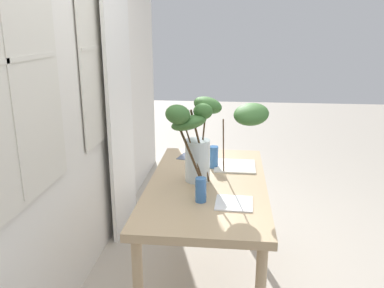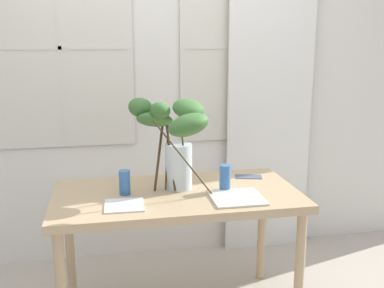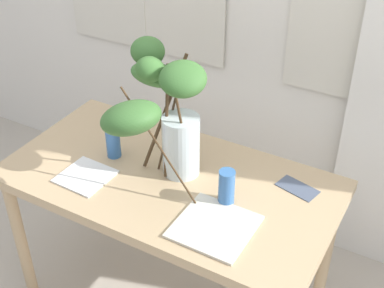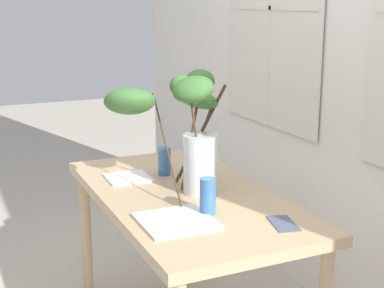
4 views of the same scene
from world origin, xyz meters
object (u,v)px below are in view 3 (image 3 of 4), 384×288
at_px(drinking_glass_blue_left, 113,143).
at_px(plate_square_left, 85,176).
at_px(drinking_glass_blue_right, 227,187).
at_px(vase_with_branches, 163,109).
at_px(dining_table, 169,193).
at_px(plate_square_right, 214,226).

xyz_separation_m(drinking_glass_blue_left, plate_square_left, (-0.01, -0.18, -0.06)).
distance_m(drinking_glass_blue_right, plate_square_left, 0.60).
relative_size(drinking_glass_blue_left, plate_square_left, 0.68).
relative_size(vase_with_branches, drinking_glass_blue_left, 4.50).
bearing_deg(plate_square_left, drinking_glass_blue_right, 13.80).
bearing_deg(drinking_glass_blue_left, vase_with_branches, -2.97).
xyz_separation_m(dining_table, drinking_glass_blue_left, (-0.29, 0.02, 0.15)).
relative_size(vase_with_branches, plate_square_right, 2.22).
relative_size(vase_with_branches, drinking_glass_blue_right, 4.15).
relative_size(dining_table, drinking_glass_blue_left, 10.05).
xyz_separation_m(drinking_glass_blue_left, drinking_glass_blue_right, (0.56, -0.04, 0.01)).
bearing_deg(drinking_glass_blue_left, plate_square_left, -94.31).
bearing_deg(vase_with_branches, dining_table, -11.17).
bearing_deg(vase_with_branches, plate_square_right, -28.77).
distance_m(drinking_glass_blue_left, plate_square_right, 0.62).
distance_m(drinking_glass_blue_left, drinking_glass_blue_right, 0.57).
xyz_separation_m(drinking_glass_blue_right, plate_square_right, (0.03, -0.15, -0.07)).
bearing_deg(dining_table, drinking_glass_blue_right, -4.89).
bearing_deg(plate_square_right, vase_with_branches, 151.23).
bearing_deg(vase_with_branches, drinking_glass_blue_left, 177.03).
relative_size(dining_table, plate_square_right, 4.96).
distance_m(dining_table, drinking_glass_blue_right, 0.32).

